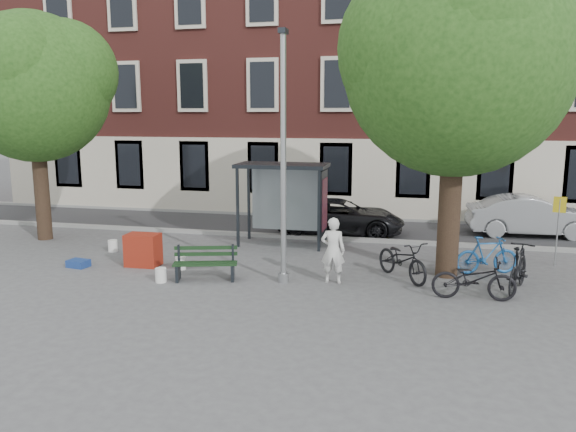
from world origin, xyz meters
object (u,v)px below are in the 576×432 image
at_px(lamppost, 283,172).
at_px(car_dark, 340,217).
at_px(red_stand, 143,250).
at_px(painter, 333,250).
at_px(bench, 205,265).
at_px(bike_a, 474,279).
at_px(car_silver, 531,216).
at_px(notice_sign, 559,216).
at_px(bike_c, 402,259).
at_px(bike_d, 518,268).
at_px(bus_shelter, 295,186).
at_px(bike_b, 487,255).

height_order(lamppost, car_dark, lamppost).
bearing_deg(car_dark, red_stand, 133.99).
xyz_separation_m(painter, red_stand, (-5.36, 0.38, -0.38)).
relative_size(bench, bike_a, 0.91).
bearing_deg(car_silver, notice_sign, 175.45).
relative_size(car_silver, notice_sign, 2.19).
relative_size(bike_c, notice_sign, 1.02).
bearing_deg(car_silver, bike_d, 163.80).
distance_m(bus_shelter, bike_d, 7.28).
distance_m(bus_shelter, bike_b, 6.20).
bearing_deg(notice_sign, car_dark, 171.20).
bearing_deg(car_dark, bike_d, -143.07).
xyz_separation_m(car_dark, car_silver, (6.45, 1.20, 0.08)).
distance_m(lamppost, bike_c, 3.78).
relative_size(lamppost, bike_d, 3.17).
height_order(painter, red_stand, painter).
height_order(car_silver, red_stand, car_silver).
distance_m(bench, notice_sign, 9.70).
bearing_deg(painter, red_stand, -6.49).
distance_m(bus_shelter, car_silver, 8.37).
xyz_separation_m(painter, bench, (-3.19, -0.47, -0.45)).
xyz_separation_m(bench, bike_a, (6.50, -0.12, 0.11)).
bearing_deg(bike_d, bench, 24.66).
distance_m(bike_a, car_dark, 7.50).
xyz_separation_m(painter, bike_d, (4.37, 0.24, -0.25)).
bearing_deg(car_silver, bench, 125.69).
distance_m(lamppost, red_stand, 4.81).
height_order(painter, bike_b, painter).
bearing_deg(bike_a, lamppost, 83.87).
bearing_deg(notice_sign, bike_a, -109.93).
height_order(painter, car_dark, painter).
bearing_deg(car_dark, bus_shelter, 143.65).
xyz_separation_m(bus_shelter, painter, (1.81, -3.85, -1.09)).
bearing_deg(car_silver, painter, 136.24).
bearing_deg(painter, car_dark, -86.47).
bearing_deg(bike_b, bike_d, -178.15).
xyz_separation_m(bike_c, bike_d, (2.69, -0.44, 0.06)).
bearing_deg(bench, lamppost, -9.60).
relative_size(car_dark, red_stand, 4.92).
bearing_deg(car_dark, notice_sign, -118.40).
distance_m(car_dark, red_stand, 7.22).
height_order(bike_b, red_stand, bike_b).
xyz_separation_m(bus_shelter, red_stand, (-3.55, -3.47, -1.47)).
height_order(bike_d, notice_sign, notice_sign).
relative_size(painter, bike_b, 0.98).
bearing_deg(bike_c, bench, 155.56).
bearing_deg(notice_sign, bench, -144.03).
height_order(bus_shelter, red_stand, bus_shelter).
bearing_deg(bike_d, car_silver, -82.95).
xyz_separation_m(painter, notice_sign, (5.80, 3.01, 0.57)).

